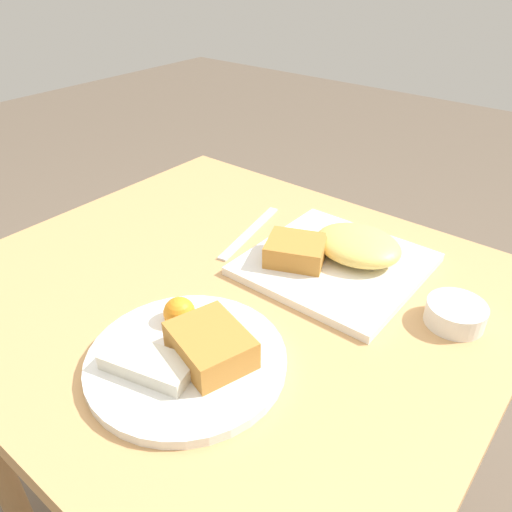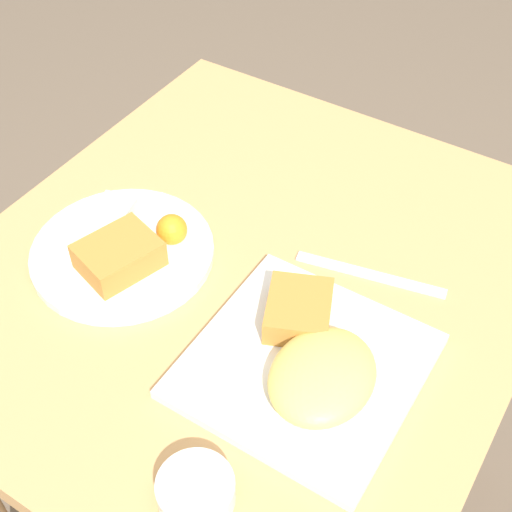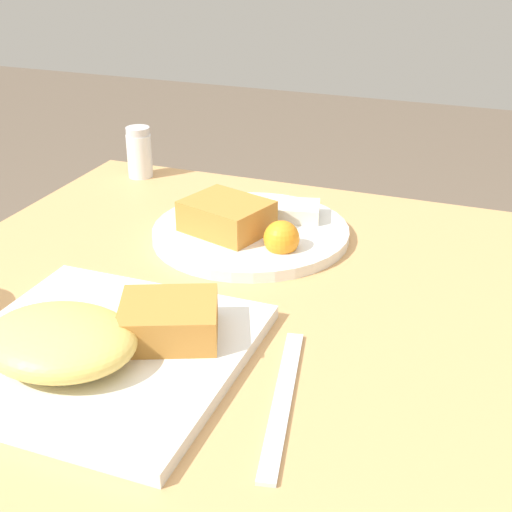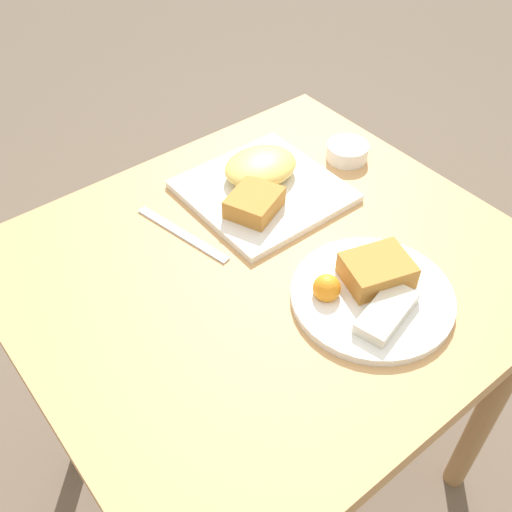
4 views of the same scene
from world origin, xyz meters
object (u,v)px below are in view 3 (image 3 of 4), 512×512
plate_square_near (95,344)px  salt_shaker (140,155)px  butter_knife (283,399)px  plate_oval_far (249,227)px

plate_square_near → salt_shaker: (-0.22, 0.47, 0.01)m
salt_shaker → plate_square_near: bearing=-65.4°
salt_shaker → butter_knife: (0.40, -0.47, -0.03)m
butter_knife → salt_shaker: bearing=28.6°
plate_oval_far → salt_shaker: size_ratio=3.18×
salt_shaker → butter_knife: salt_shaker is taller
plate_square_near → salt_shaker: size_ratio=3.29×
plate_square_near → butter_knife: plate_square_near is taller
salt_shaker → butter_knife: bearing=-49.4°
plate_oval_far → butter_knife: bearing=-63.7°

